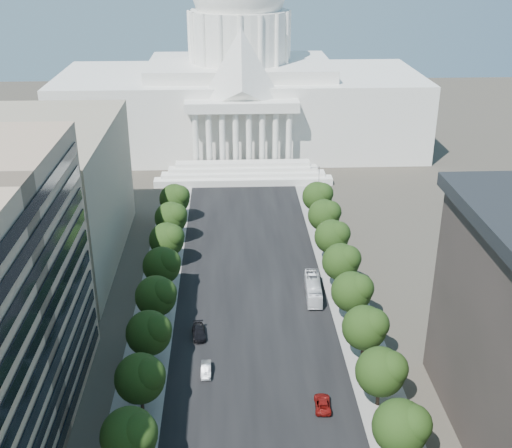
{
  "coord_description": "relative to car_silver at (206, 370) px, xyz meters",
  "views": [
    {
      "loc": [
        -4.26,
        -30.21,
        65.73
      ],
      "look_at": [
        0.66,
        79.3,
        16.97
      ],
      "focal_mm": 45.0,
      "sensor_mm": 36.0,
      "label": 1
    }
  ],
  "objects": [
    {
      "name": "streetlight_b",
      "position": [
        28.5,
        -21.92,
        5.05
      ],
      "size": [
        2.61,
        0.44,
        9.0
      ],
      "color": "gray",
      "rests_on": "ground"
    },
    {
      "name": "tree_r_i",
      "position": [
        26.94,
        50.89,
        5.69
      ],
      "size": [
        7.79,
        7.6,
        9.97
      ],
      "color": "#33261C",
      "rests_on": "ground"
    },
    {
      "name": "tree_l_i",
      "position": [
        -9.06,
        50.89,
        5.69
      ],
      "size": [
        7.79,
        7.6,
        9.97
      ],
      "color": "#33261C",
      "rests_on": "ground"
    },
    {
      "name": "streetlight_f",
      "position": [
        28.5,
        78.08,
        5.05
      ],
      "size": [
        2.61,
        0.44,
        9.0
      ],
      "color": "gray",
      "rests_on": "ground"
    },
    {
      "name": "tree_r_c",
      "position": [
        26.94,
        -21.11,
        5.69
      ],
      "size": [
        7.79,
        7.6,
        9.97
      ],
      "color": "#33261C",
      "rests_on": "ground"
    },
    {
      "name": "capitol",
      "position": [
        8.6,
        127.97,
        19.24
      ],
      "size": [
        120.0,
        56.0,
        73.0
      ],
      "color": "white",
      "rests_on": "ground"
    },
    {
      "name": "streetlight_c",
      "position": [
        28.5,
        3.08,
        5.05
      ],
      "size": [
        2.61,
        0.44,
        9.0
      ],
      "color": "gray",
      "rests_on": "ground"
    },
    {
      "name": "sidewalk_left",
      "position": [
        -10.4,
        33.08,
        -0.77
      ],
      "size": [
        8.0,
        260.0,
        0.02
      ],
      "primitive_type": "cube",
      "color": "gray",
      "rests_on": "ground"
    },
    {
      "name": "city_bus",
      "position": [
        20.85,
        24.36,
        0.92
      ],
      "size": [
        3.51,
        12.25,
        3.37
      ],
      "primitive_type": "imported",
      "rotation": [
        0.0,
        0.0,
        -0.06
      ],
      "color": "white",
      "rests_on": "ground"
    },
    {
      "name": "road_asphalt",
      "position": [
        8.6,
        33.08,
        -0.77
      ],
      "size": [
        30.0,
        260.0,
        0.01
      ],
      "primitive_type": "cube",
      "color": "black",
      "rests_on": "ground"
    },
    {
      "name": "tree_l_d",
      "position": [
        -9.06,
        -9.11,
        5.69
      ],
      "size": [
        7.79,
        7.6,
        9.97
      ],
      "color": "#33261C",
      "rests_on": "ground"
    },
    {
      "name": "tree_l_e",
      "position": [
        -9.06,
        2.89,
        5.69
      ],
      "size": [
        7.79,
        7.6,
        9.97
      ],
      "color": "#33261C",
      "rests_on": "ground"
    },
    {
      "name": "tree_r_e",
      "position": [
        26.94,
        2.89,
        5.69
      ],
      "size": [
        7.79,
        7.6,
        9.97
      ],
      "color": "#33261C",
      "rests_on": "ground"
    },
    {
      "name": "tree_r_f",
      "position": [
        26.94,
        14.89,
        5.69
      ],
      "size": [
        7.79,
        7.6,
        9.97
      ],
      "color": "#33261C",
      "rests_on": "ground"
    },
    {
      "name": "tree_r_g",
      "position": [
        26.94,
        26.89,
        5.69
      ],
      "size": [
        7.79,
        7.6,
        9.97
      ],
      "color": "#33261C",
      "rests_on": "ground"
    },
    {
      "name": "office_block_left_far",
      "position": [
        -39.4,
        43.08,
        14.23
      ],
      "size": [
        38.0,
        52.0,
        30.0
      ],
      "primitive_type": "cube",
      "color": "gray",
      "rests_on": "ground"
    },
    {
      "name": "tree_l_f",
      "position": [
        -9.06,
        14.89,
        5.69
      ],
      "size": [
        7.79,
        7.6,
        9.97
      ],
      "color": "#33261C",
      "rests_on": "ground"
    },
    {
      "name": "car_silver",
      "position": [
        0.0,
        0.0,
        0.0
      ],
      "size": [
        1.7,
        4.68,
        1.53
      ],
      "primitive_type": "imported",
      "rotation": [
        0.0,
        0.0,
        0.02
      ],
      "color": "#A2A4A9",
      "rests_on": "ground"
    },
    {
      "name": "sidewalk_right",
      "position": [
        27.6,
        33.08,
        -0.77
      ],
      "size": [
        8.0,
        260.0,
        0.02
      ],
      "primitive_type": "cube",
      "color": "gray",
      "rests_on": "ground"
    },
    {
      "name": "tree_l_j",
      "position": [
        -9.06,
        62.89,
        5.69
      ],
      "size": [
        7.79,
        7.6,
        9.97
      ],
      "color": "#33261C",
      "rests_on": "ground"
    },
    {
      "name": "tree_r_d",
      "position": [
        26.94,
        -9.11,
        5.69
      ],
      "size": [
        7.79,
        7.6,
        9.97
      ],
      "color": "#33261C",
      "rests_on": "ground"
    },
    {
      "name": "tree_l_c",
      "position": [
        -9.06,
        -21.11,
        5.69
      ],
      "size": [
        7.79,
        7.6,
        9.97
      ],
      "color": "#33261C",
      "rests_on": "ground"
    },
    {
      "name": "tree_r_j",
      "position": [
        26.94,
        62.89,
        5.69
      ],
      "size": [
        7.79,
        7.6,
        9.97
      ],
      "color": "#33261C",
      "rests_on": "ground"
    },
    {
      "name": "car_dark_b",
      "position": [
        -1.58,
        11.01,
        0.05
      ],
      "size": [
        2.85,
        5.85,
        1.64
      ],
      "primitive_type": "imported",
      "rotation": [
        0.0,
        0.0,
        0.1
      ],
      "color": "black",
      "rests_on": "ground"
    },
    {
      "name": "tree_r_h",
      "position": [
        26.94,
        38.89,
        5.69
      ],
      "size": [
        7.79,
        7.6,
        9.97
      ],
      "color": "#33261C",
      "rests_on": "ground"
    },
    {
      "name": "streetlight_d",
      "position": [
        28.5,
        28.08,
        5.05
      ],
      "size": [
        2.61,
        0.44,
        9.0
      ],
      "color": "gray",
      "rests_on": "ground"
    },
    {
      "name": "streetlight_e",
      "position": [
        28.5,
        53.08,
        5.05
      ],
      "size": [
        2.61,
        0.44,
        9.0
      ],
      "color": "gray",
      "rests_on": "ground"
    },
    {
      "name": "car_red",
      "position": [
        18.04,
        -9.25,
        -0.05
      ],
      "size": [
        2.72,
        5.33,
        1.44
      ],
      "primitive_type": "imported",
      "rotation": [
        0.0,
        0.0,
        3.08
      ],
      "color": "maroon",
      "rests_on": "ground"
    },
    {
      "name": "tree_l_g",
      "position": [
        -9.06,
        26.89,
        5.69
      ],
      "size": [
        7.79,
        7.6,
        9.97
      ],
      "color": "#33261C",
      "rests_on": "ground"
    },
    {
      "name": "tree_l_h",
      "position": [
        -9.06,
        38.89,
        5.69
      ],
      "size": [
        7.79,
        7.6,
        9.97
      ],
      "color": "#33261C",
      "rests_on": "ground"
    }
  ]
}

